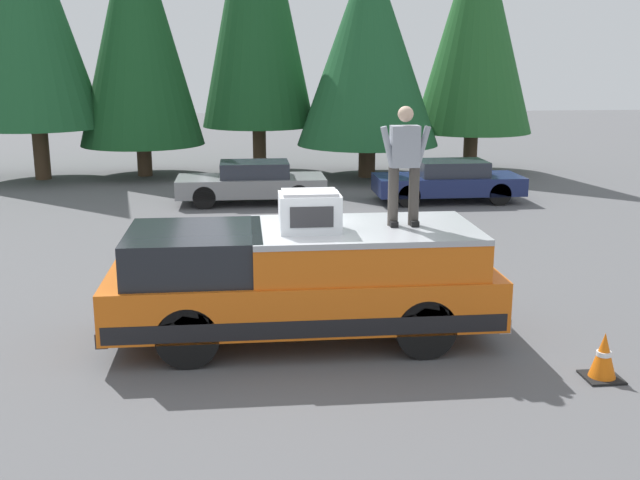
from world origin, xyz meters
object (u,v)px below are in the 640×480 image
Objects in this scene: person_on_truck_bed at (404,163)px; parked_car_navy at (449,181)px; compressor_unit at (310,211)px; parked_car_grey at (252,182)px; traffic_cone at (603,357)px; pickup_truck at (303,281)px.

parked_car_navy is (10.17, -3.49, -1.97)m from person_on_truck_bed.
parked_car_grey is (10.72, 0.66, -1.35)m from compressor_unit.
traffic_cone is at bearing -129.76° from person_on_truck_bed.
person_on_truck_bed is at bearing 161.05° from parked_car_navy.
parked_car_navy is 12.10m from traffic_cone.
parked_car_navy is (10.39, -4.86, -1.35)m from compressor_unit.
parked_car_navy is 5.53m from parked_car_grey.
person_on_truck_bed is 10.94m from parked_car_navy.
compressor_unit is 4.28m from traffic_cone.
parked_car_navy reaches higher than traffic_cone.
person_on_truck_bed is 2.73× the size of traffic_cone.
compressor_unit reaches higher than traffic_cone.
parked_car_navy is at bearing -93.43° from parked_car_grey.
compressor_unit is 1.35× the size of traffic_cone.
parked_car_grey is (10.56, 0.58, -0.29)m from pickup_truck.
pickup_truck is at bearing -176.84° from parked_car_grey.
person_on_truck_bed is at bearing -87.75° from pickup_truck.
person_on_truck_bed is 10.88m from parked_car_grey.
parked_car_grey is 6.61× the size of traffic_cone.
parked_car_grey reaches higher than traffic_cone.
pickup_truck is 6.60× the size of compressor_unit.
compressor_unit is 0.20× the size of parked_car_grey.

